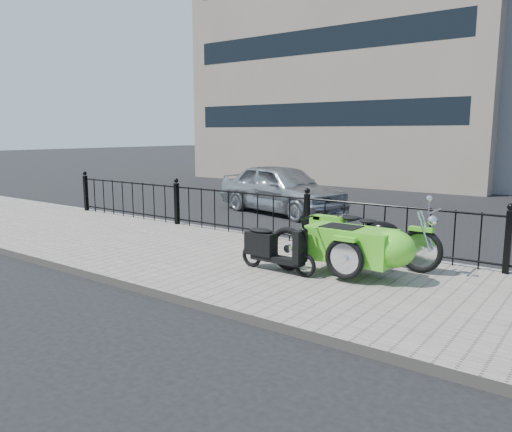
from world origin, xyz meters
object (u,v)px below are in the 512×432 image
Objects in this scene: motorcycle_sidecar at (365,244)px; scooter at (272,248)px; spare_tire at (288,249)px; sedan_car at (281,188)px.

scooter is (-1.24, -0.63, -0.12)m from motorcycle_sidecar.
spare_tire is at bearing 43.48° from scooter.
motorcycle_sidecar is 1.70× the size of scooter.
scooter is at bearing -134.38° from sedan_car.
scooter is 1.97× the size of spare_tire.
motorcycle_sidecar is 6.69m from sedan_car.
sedan_car is at bearing 134.27° from motorcycle_sidecar.
spare_tire is 6.37m from sedan_car.
sedan_car is at bearing 124.47° from spare_tire.
motorcycle_sidecar is at bearing -122.42° from sedan_car.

